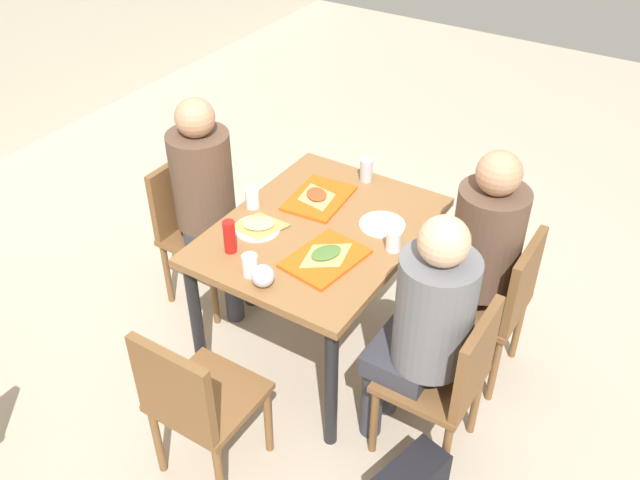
% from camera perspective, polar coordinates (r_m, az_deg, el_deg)
% --- Properties ---
extents(ground_plane, '(10.00, 10.00, 0.02)m').
position_cam_1_polar(ground_plane, '(3.75, 0.00, -8.57)').
color(ground_plane, '#B7A893').
extents(main_table, '(1.15, 0.88, 0.76)m').
position_cam_1_polar(main_table, '(3.31, 0.00, -0.31)').
color(main_table, olive).
rests_on(main_table, ground_plane).
extents(chair_near_left, '(0.40, 0.40, 0.83)m').
position_cam_1_polar(chair_near_left, '(2.98, 10.75, -11.00)').
color(chair_near_left, brown).
rests_on(chair_near_left, ground_plane).
extents(chair_near_right, '(0.40, 0.40, 0.83)m').
position_cam_1_polar(chair_near_right, '(3.38, 14.62, -4.74)').
color(chair_near_right, brown).
rests_on(chair_near_right, ground_plane).
extents(chair_far_side, '(0.40, 0.40, 0.83)m').
position_cam_1_polar(chair_far_side, '(3.83, -10.48, 1.47)').
color(chair_far_side, brown).
rests_on(chair_far_side, ground_plane).
extents(chair_left_end, '(0.40, 0.40, 0.83)m').
position_cam_1_polar(chair_left_end, '(2.89, -10.44, -12.90)').
color(chair_left_end, brown).
rests_on(chair_left_end, ground_plane).
extents(person_in_red, '(0.32, 0.42, 1.24)m').
position_cam_1_polar(person_in_red, '(2.83, 8.71, -6.59)').
color(person_in_red, '#383842').
rests_on(person_in_red, ground_plane).
extents(person_in_brown_jacket, '(0.32, 0.42, 1.24)m').
position_cam_1_polar(person_in_brown_jacket, '(3.26, 12.98, -0.65)').
color(person_in_brown_jacket, '#383842').
rests_on(person_in_brown_jacket, ground_plane).
extents(person_far_side, '(0.32, 0.42, 1.24)m').
position_cam_1_polar(person_far_side, '(3.62, -9.23, 3.99)').
color(person_far_side, '#383842').
rests_on(person_far_side, ground_plane).
extents(tray_red_near, '(0.39, 0.31, 0.02)m').
position_cam_1_polar(tray_red_near, '(3.05, 0.44, -1.54)').
color(tray_red_near, '#D85914').
rests_on(tray_red_near, main_table).
extents(tray_red_far, '(0.38, 0.29, 0.02)m').
position_cam_1_polar(tray_red_far, '(3.45, -0.08, 3.50)').
color(tray_red_far, '#D85914').
rests_on(tray_red_far, main_table).
extents(paper_plate_center, '(0.22, 0.22, 0.01)m').
position_cam_1_polar(paper_plate_center, '(3.25, -5.23, 0.96)').
color(paper_plate_center, white).
rests_on(paper_plate_center, main_table).
extents(paper_plate_near_edge, '(0.22, 0.22, 0.01)m').
position_cam_1_polar(paper_plate_near_edge, '(3.28, 5.19, 1.30)').
color(paper_plate_near_edge, white).
rests_on(paper_plate_near_edge, main_table).
extents(pizza_slice_a, '(0.25, 0.21, 0.02)m').
position_cam_1_polar(pizza_slice_a, '(3.04, 0.51, -1.15)').
color(pizza_slice_a, '#DBAD60').
rests_on(pizza_slice_a, tray_red_near).
extents(pizza_slice_b, '(0.23, 0.23, 0.02)m').
position_cam_1_polar(pizza_slice_b, '(3.44, -0.28, 3.73)').
color(pizza_slice_b, '#DBAD60').
rests_on(pizza_slice_b, tray_red_far).
extents(pizza_slice_c, '(0.26, 0.27, 0.02)m').
position_cam_1_polar(pizza_slice_c, '(3.25, -5.09, 1.29)').
color(pizza_slice_c, tan).
rests_on(pizza_slice_c, paper_plate_center).
extents(plastic_cup_a, '(0.07, 0.07, 0.10)m').
position_cam_1_polar(plastic_cup_a, '(3.38, -5.63, 3.48)').
color(plastic_cup_a, white).
rests_on(plastic_cup_a, main_table).
extents(plastic_cup_b, '(0.07, 0.07, 0.10)m').
position_cam_1_polar(plastic_cup_b, '(3.10, 6.14, -0.05)').
color(plastic_cup_b, white).
rests_on(plastic_cup_b, main_table).
extents(plastic_cup_c, '(0.07, 0.07, 0.10)m').
position_cam_1_polar(plastic_cup_c, '(2.96, -5.83, -2.10)').
color(plastic_cup_c, white).
rests_on(plastic_cup_c, main_table).
extents(soda_can, '(0.07, 0.07, 0.12)m').
position_cam_1_polar(soda_can, '(3.58, 3.87, 5.81)').
color(soda_can, '#B7BCC6').
rests_on(soda_can, main_table).
extents(condiment_bottle, '(0.06, 0.06, 0.16)m').
position_cam_1_polar(condiment_bottle, '(3.08, -7.51, 0.27)').
color(condiment_bottle, red).
rests_on(condiment_bottle, main_table).
extents(foil_bundle, '(0.10, 0.10, 0.10)m').
position_cam_1_polar(foil_bundle, '(2.89, -4.77, -2.98)').
color(foil_bundle, silver).
rests_on(foil_bundle, main_table).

